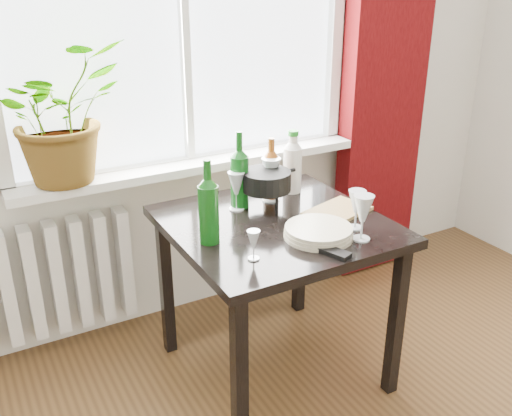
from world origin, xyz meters
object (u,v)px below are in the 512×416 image
wineglass_back_left (236,191)px  plate_stack (318,232)px  table (276,242)px  wineglass_front_right (363,217)px  radiator (45,281)px  potted_plant (59,113)px  tv_remote (328,250)px  cleaning_bottle (293,161)px  wineglass_front_left (254,245)px  bottle_amber (271,168)px  cutting_board (337,211)px  wineglass_back_center (271,179)px  wine_bottle_right (240,170)px  fondue_pot (266,189)px  wine_bottle_left (208,201)px  wineglass_far_right (356,209)px

wineglass_back_left → plate_stack: (0.15, -0.39, -0.06)m
table → wineglass_front_right: (0.20, -0.30, 0.18)m
radiator → wineglass_back_left: size_ratio=4.62×
radiator → plate_stack: (0.92, -0.83, 0.38)m
potted_plant → table: bearing=-41.9°
plate_stack → tv_remote: plate_stack is taller
table → tv_remote: (0.02, -0.32, 0.10)m
wineglass_front_right → plate_stack: wineglass_front_right is taller
wineglass_front_right → cleaning_bottle: bearing=86.2°
potted_plant → wineglass_front_left: potted_plant is taller
potted_plant → bottle_amber: 0.92m
wineglass_front_right → wineglass_front_left: 0.44m
potted_plant → cutting_board: 1.23m
bottle_amber → wineglass_back_center: 0.05m
wine_bottle_right → tv_remote: size_ratio=1.93×
bottle_amber → wineglass_front_left: 0.59m
cutting_board → table: bearing=169.8°
table → fondue_pot: 0.24m
wine_bottle_right → wine_bottle_left: bearing=-136.2°
wine_bottle_left → cutting_board: (0.59, -0.01, -0.16)m
radiator → tv_remote: tv_remote is taller
radiator → wine_bottle_right: 1.04m
wine_bottle_right → cleaning_bottle: 0.30m
plate_stack → table: bearing=108.3°
table → wineglass_far_right: 0.36m
wineglass_front_right → wineglass_back_center: 0.52m
radiator → wineglass_back_left: bearing=-29.9°
wineglass_far_right → fondue_pot: size_ratio=0.69×
radiator → wineglass_back_center: 1.13m
wineglass_back_left → fondue_pot: (0.13, -0.04, -0.01)m
potted_plant → wine_bottle_left: (0.37, -0.65, -0.23)m
radiator → wine_bottle_right: wine_bottle_right is taller
wineglass_back_center → fondue_pot: size_ratio=0.85×
wine_bottle_left → wineglass_front_right: bearing=-27.1°
wineglass_front_left → cutting_board: bearing=20.5°
wineglass_back_center → fondue_pot: wineglass_back_center is taller
wine_bottle_right → cleaning_bottle: wine_bottle_right is taller
wine_bottle_right → radiator: bearing=152.2°
radiator → wine_bottle_right: bearing=-27.8°
wineglass_back_center → wineglass_back_left: (-0.18, -0.02, -0.02)m
cleaning_bottle → table: bearing=-132.8°
table → wineglass_front_right: 0.40m
wineglass_far_right → wineglass_front_left: wineglass_far_right is taller
bottle_amber → wine_bottle_right: bearing=-173.6°
potted_plant → wineglass_far_right: 1.28m
cleaning_bottle → wineglass_front_right: bearing=-93.8°
bottle_amber → cutting_board: bottle_amber is taller
wine_bottle_left → tv_remote: (0.34, -0.29, -0.16)m
bottle_amber → plate_stack: bearing=-95.5°
table → tv_remote: bearing=-85.7°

